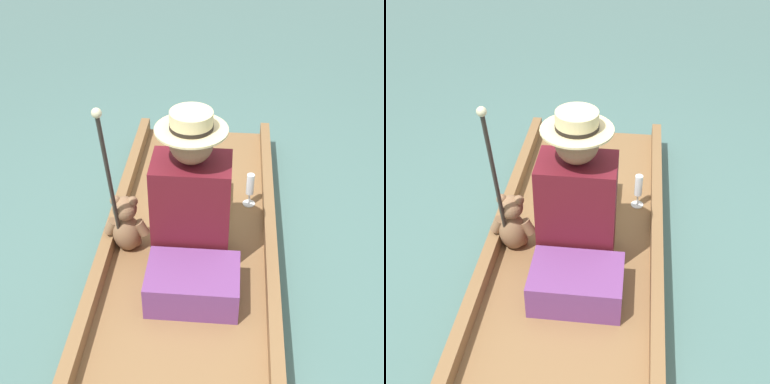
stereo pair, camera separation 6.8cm
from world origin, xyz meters
The scene contains 7 objects.
ground_plane centered at (0.00, 0.00, 0.00)m, with size 16.00×16.00×0.00m, color #476B66.
punt_boat centered at (0.00, 0.00, 0.06)m, with size 0.91×2.66×0.20m.
seat_cushion centered at (0.05, -0.27, 0.20)m, with size 0.43×0.30×0.18m.
seated_person centered at (0.01, 0.11, 0.41)m, with size 0.38×0.79×0.83m.
teddy_bear centered at (-0.32, 0.05, 0.27)m, with size 0.24×0.14×0.34m.
wine_glass centered at (0.32, 0.49, 0.23)m, with size 0.07×0.07×0.21m.
walking_cane centered at (-0.36, -0.07, 0.64)m, with size 0.04×0.23×0.93m.
Camera 1 is at (0.19, -2.04, 2.02)m, focal length 50.00 mm.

